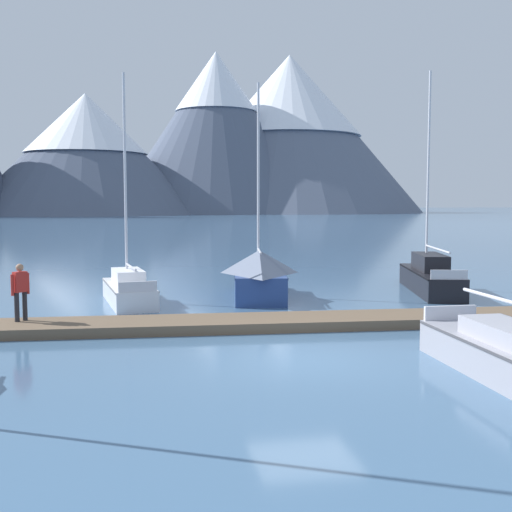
{
  "coord_description": "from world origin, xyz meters",
  "views": [
    {
      "loc": [
        -4.15,
        -14.7,
        3.81
      ],
      "look_at": [
        0.0,
        6.0,
        2.0
      ],
      "focal_mm": 44.98,
      "sensor_mm": 36.0,
      "label": 1
    }
  ],
  "objects_px": {
    "sailboat_mid_dock_port": "(259,275)",
    "sailboat_far_berth": "(428,276)",
    "person_on_dock": "(20,289)",
    "sailboat_second_berth": "(128,288)"
  },
  "relations": [
    {
      "from": "sailboat_second_berth",
      "to": "person_on_dock",
      "type": "distance_m",
      "value": 5.83
    },
    {
      "from": "person_on_dock",
      "to": "sailboat_far_berth",
      "type": "bearing_deg",
      "value": 19.95
    },
    {
      "from": "sailboat_mid_dock_port",
      "to": "person_on_dock",
      "type": "xyz_separation_m",
      "value": [
        -8.17,
        -5.18,
        0.37
      ]
    },
    {
      "from": "person_on_dock",
      "to": "sailboat_second_berth",
      "type": "bearing_deg",
      "value": 57.99
    },
    {
      "from": "sailboat_second_berth",
      "to": "sailboat_far_berth",
      "type": "distance_m",
      "value": 12.63
    },
    {
      "from": "sailboat_second_berth",
      "to": "sailboat_far_berth",
      "type": "relative_size",
      "value": 0.92
    },
    {
      "from": "sailboat_second_berth",
      "to": "sailboat_mid_dock_port",
      "type": "height_order",
      "value": "sailboat_second_berth"
    },
    {
      "from": "sailboat_second_berth",
      "to": "sailboat_far_berth",
      "type": "xyz_separation_m",
      "value": [
        12.61,
        0.79,
        0.1
      ]
    },
    {
      "from": "sailboat_mid_dock_port",
      "to": "sailboat_far_berth",
      "type": "height_order",
      "value": "sailboat_far_berth"
    },
    {
      "from": "sailboat_second_berth",
      "to": "sailboat_mid_dock_port",
      "type": "bearing_deg",
      "value": 3.09
    }
  ]
}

